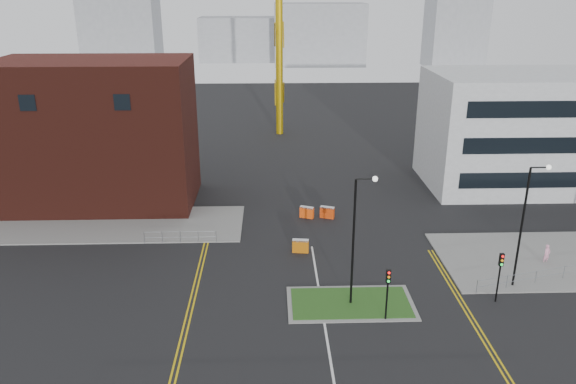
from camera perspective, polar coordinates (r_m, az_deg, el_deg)
name	(u,v)px	position (r m, az deg, el deg)	size (l,w,h in m)	color
ground	(334,382)	(32.49, 4.70, -18.71)	(200.00, 200.00, 0.00)	black
pavement_left	(87,225)	(53.92, -19.72, -3.16)	(28.00, 8.00, 0.12)	slate
island_kerb	(351,303)	(39.19, 6.37, -11.17)	(8.60, 4.60, 0.08)	slate
grass_island	(351,303)	(39.18, 6.37, -11.15)	(8.00, 4.00, 0.12)	#214A18
brick_building	(66,135)	(58.19, -21.60, 5.37)	(24.20, 10.07, 14.24)	#411710
office_block	(548,130)	(65.73, 24.87, 5.73)	(25.00, 12.20, 12.00)	#B2B5B7
streetlamp_island	(357,231)	(36.72, 7.03, -3.98)	(1.46, 0.36, 9.18)	black
streetlamp_right_near	(526,217)	(41.97, 23.04, -2.36)	(1.46, 0.36, 9.18)	black
traffic_light_island	(388,285)	(36.54, 10.11, -9.29)	(0.28, 0.33, 3.65)	black
traffic_light_right	(500,268)	(40.55, 20.76, -7.25)	(0.28, 0.33, 3.65)	black
railing_left	(180,235)	(47.96, -10.90, -4.32)	(6.05, 0.05, 1.10)	gray
centre_line	(330,359)	(34.05, 4.32, -16.60)	(0.15, 30.00, 0.01)	silver
yellow_left_a	(192,291)	(40.96, -9.69, -9.92)	(0.12, 24.00, 0.01)	gold
yellow_left_b	(197,291)	(40.92, -9.27, -9.92)	(0.12, 24.00, 0.01)	gold
yellow_right_a	(469,318)	(39.31, 17.92, -12.10)	(0.12, 20.00, 0.01)	gold
yellow_right_b	(474,318)	(39.41, 18.34, -12.06)	(0.12, 20.00, 0.01)	gold
skyline_a	(121,26)	(149.93, -16.62, 15.88)	(18.00, 12.00, 22.00)	gray
skyline_b	(319,34)	(156.13, 3.20, 15.69)	(24.00, 12.00, 16.00)	gray
skyline_c	(457,12)	(157.78, 16.79, 17.14)	(14.00, 12.00, 28.00)	gray
skyline_d	(253,39)	(165.76, -3.55, 15.25)	(30.00, 12.00, 12.00)	gray
pedestrian	(547,254)	(48.20, 24.81, -5.75)	(0.58, 0.38, 1.58)	#F7A0C0
barrier_left	(301,245)	(45.65, 1.28, -5.44)	(1.36, 0.60, 1.11)	#C6640B
barrier_mid	(327,212)	(52.31, 4.00, -2.03)	(1.38, 0.86, 1.10)	red
barrier_right	(307,212)	(52.26, 1.92, -2.02)	(1.35, 0.88, 1.08)	#FE4F0E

